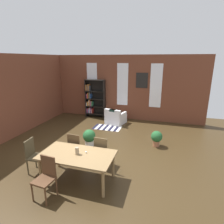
{
  "coord_description": "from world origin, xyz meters",
  "views": [
    {
      "loc": [
        2.14,
        -4.62,
        3.0
      ],
      "look_at": [
        0.28,
        1.58,
        1.12
      ],
      "focal_mm": 29.65,
      "sensor_mm": 36.0,
      "label": 1
    }
  ],
  "objects": [
    {
      "name": "striped_rug",
      "position": [
        -0.31,
        2.79,
        0.0
      ],
      "size": [
        1.24,
        0.7,
        0.01
      ],
      "color": "#1E1E33",
      "rests_on": "ground"
    },
    {
      "name": "potted_plant_corner",
      "position": [
        1.92,
        1.56,
        0.33
      ],
      "size": [
        0.4,
        0.4,
        0.57
      ],
      "color": "#9E6042",
      "rests_on": "ground"
    },
    {
      "name": "dining_chair_near_left",
      "position": [
        -0.26,
        -1.69,
        0.51
      ],
      "size": [
        0.44,
        0.44,
        0.95
      ],
      "color": "#51321D",
      "rests_on": "ground"
    },
    {
      "name": "dining_chair_head_left",
      "position": [
        -1.14,
        -0.97,
        0.51
      ],
      "size": [
        0.43,
        0.43,
        0.95
      ],
      "color": "#453B26",
      "rests_on": "ground"
    },
    {
      "name": "dining_table",
      "position": [
        0.14,
        -0.96,
        0.66
      ],
      "size": [
        1.83,
        0.99,
        0.74
      ],
      "color": "olive",
      "rests_on": "ground"
    },
    {
      "name": "dining_chair_far_left",
      "position": [
        -0.27,
        -0.24,
        0.51
      ],
      "size": [
        0.42,
        0.42,
        0.95
      ],
      "color": "#483521",
      "rests_on": "ground"
    },
    {
      "name": "framed_picture",
      "position": [
        0.95,
        4.33,
        1.99
      ],
      "size": [
        0.56,
        0.03,
        0.72
      ],
      "primitive_type": "cube",
      "color": "black"
    },
    {
      "name": "window_pane_2",
      "position": [
        1.62,
        4.33,
        1.75
      ],
      "size": [
        0.55,
        0.02,
        2.07
      ],
      "primitive_type": "cube",
      "color": "white"
    },
    {
      "name": "ground_plane",
      "position": [
        0.0,
        0.0,
        0.0
      ],
      "size": [
        11.29,
        11.29,
        0.0
      ],
      "primitive_type": "plane",
      "color": "#3C2C17"
    },
    {
      "name": "tealight_candle_0",
      "position": [
        0.33,
        -0.85,
        0.75
      ],
      "size": [
        0.04,
        0.04,
        0.03
      ],
      "primitive_type": "cylinder",
      "color": "silver",
      "rests_on": "dining_table"
    },
    {
      "name": "vase_on_table",
      "position": [
        0.15,
        -0.96,
        0.83
      ],
      "size": [
        0.1,
        0.1,
        0.18
      ],
      "primitive_type": "cylinder",
      "color": "#998466",
      "rests_on": "dining_table"
    },
    {
      "name": "window_pane_0",
      "position": [
        -1.62,
        4.33,
        1.75
      ],
      "size": [
        0.55,
        0.02,
        2.07
      ],
      "primitive_type": "cube",
      "color": "white"
    },
    {
      "name": "window_pane_1",
      "position": [
        0.0,
        4.33,
        1.75
      ],
      "size": [
        0.55,
        0.02,
        2.07
      ],
      "primitive_type": "cube",
      "color": "white"
    },
    {
      "name": "potted_plant_by_shelf",
      "position": [
        -0.36,
        0.91,
        0.33
      ],
      "size": [
        0.45,
        0.45,
        0.6
      ],
      "color": "silver",
      "rests_on": "ground"
    },
    {
      "name": "armchair_white",
      "position": [
        -0.11,
        3.45,
        0.28
      ],
      "size": [
        0.96,
        0.96,
        0.75
      ],
      "color": "white",
      "rests_on": "ground"
    },
    {
      "name": "dining_chair_far_right",
      "position": [
        0.55,
        -0.24,
        0.51
      ],
      "size": [
        0.44,
        0.44,
        0.95
      ],
      "color": "brown",
      "rests_on": "ground"
    },
    {
      "name": "bookshelf_tall",
      "position": [
        -1.48,
        4.15,
        0.97
      ],
      "size": [
        1.03,
        0.33,
        1.97
      ],
      "color": "black",
      "rests_on": "ground"
    },
    {
      "name": "back_wall_brick",
      "position": [
        0.0,
        4.4,
        1.59
      ],
      "size": [
        7.95,
        0.12,
        3.18
      ],
      "primitive_type": "cube",
      "color": "brown",
      "rests_on": "ground"
    }
  ]
}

